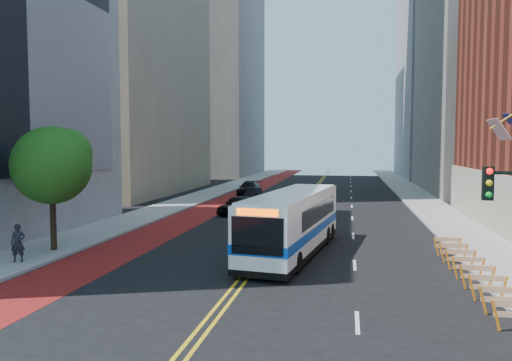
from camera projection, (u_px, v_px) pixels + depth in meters
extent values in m
plane|color=black|center=(230.00, 296.00, 19.24)|extent=(160.00, 160.00, 0.00)
cube|color=gray|center=(184.00, 202.00, 50.85)|extent=(4.00, 140.00, 0.15)
cube|color=gray|center=(430.00, 207.00, 46.47)|extent=(4.00, 140.00, 0.15)
cube|color=maroon|center=(221.00, 203.00, 50.14)|extent=(3.60, 140.00, 0.01)
cube|color=gold|center=(300.00, 205.00, 48.69)|extent=(0.14, 140.00, 0.01)
cube|color=gold|center=(304.00, 205.00, 48.63)|extent=(0.14, 140.00, 0.01)
cube|color=silver|center=(357.00, 322.00, 16.40)|extent=(0.14, 2.20, 0.01)
cube|color=silver|center=(355.00, 265.00, 24.25)|extent=(0.14, 2.20, 0.01)
cube|color=silver|center=(353.00, 236.00, 32.09)|extent=(0.14, 2.20, 0.01)
cube|color=silver|center=(352.00, 218.00, 39.94)|extent=(0.14, 2.20, 0.01)
cube|color=silver|center=(352.00, 206.00, 47.79)|extent=(0.14, 2.20, 0.01)
cube|color=silver|center=(351.00, 198.00, 55.63)|extent=(0.14, 2.20, 0.01)
cube|color=silver|center=(351.00, 191.00, 63.48)|extent=(0.14, 2.20, 0.01)
cube|color=silver|center=(351.00, 186.00, 71.32)|extent=(0.14, 2.20, 0.01)
cube|color=silver|center=(351.00, 182.00, 79.17)|extent=(0.14, 2.20, 0.01)
cube|color=silver|center=(350.00, 179.00, 87.01)|extent=(0.14, 2.20, 0.01)
cube|color=silver|center=(350.00, 176.00, 94.86)|extent=(0.14, 2.20, 0.01)
cube|color=silver|center=(350.00, 174.00, 102.70)|extent=(0.14, 2.20, 0.01)
cube|color=black|center=(484.00, 211.00, 36.19)|extent=(0.35, 2.80, 2.20)
cube|color=#B21419|center=(499.00, 130.00, 24.49)|extent=(0.75, 1.90, 1.05)
cube|color=navy|center=(508.00, 119.00, 24.79)|extent=(0.39, 0.85, 0.52)
cube|color=slate|center=(505.00, 29.00, 60.72)|extent=(18.00, 26.00, 40.00)
cube|color=gray|center=(461.00, 25.00, 89.43)|extent=(20.00, 28.00, 55.00)
cube|color=slate|center=(203.00, 10.00, 97.85)|extent=(20.00, 26.00, 65.00)
cube|color=orange|center=(496.00, 315.00, 15.59)|extent=(0.32, 0.06, 0.99)
cube|color=orange|center=(483.00, 300.00, 17.11)|extent=(0.32, 0.06, 0.99)
cube|color=orange|center=(500.00, 290.00, 16.98)|extent=(1.25, 0.05, 0.22)
cube|color=orange|center=(500.00, 300.00, 17.01)|extent=(1.25, 0.05, 0.18)
cube|color=orange|center=(472.00, 288.00, 18.63)|extent=(0.32, 0.06, 0.99)
cube|color=orange|center=(503.00, 289.00, 18.43)|extent=(0.32, 0.06, 0.99)
cube|color=orange|center=(488.00, 278.00, 18.50)|extent=(1.25, 0.05, 0.22)
cube|color=orange|center=(488.00, 287.00, 18.53)|extent=(1.25, 0.05, 0.18)
cube|color=orange|center=(463.00, 277.00, 20.15)|extent=(0.32, 0.06, 0.99)
cube|color=orange|center=(492.00, 278.00, 19.95)|extent=(0.32, 0.06, 0.99)
cube|color=orange|center=(477.00, 268.00, 20.02)|extent=(1.25, 0.05, 0.22)
cube|color=orange|center=(477.00, 277.00, 20.05)|extent=(1.25, 0.05, 0.18)
cube|color=orange|center=(455.00, 268.00, 21.67)|extent=(0.32, 0.06, 0.99)
cube|color=orange|center=(482.00, 269.00, 21.47)|extent=(0.32, 0.06, 0.99)
cube|color=orange|center=(468.00, 259.00, 21.54)|extent=(1.25, 0.05, 0.22)
cube|color=orange|center=(468.00, 267.00, 21.57)|extent=(1.25, 0.05, 0.18)
cube|color=orange|center=(448.00, 260.00, 23.19)|extent=(0.32, 0.06, 0.99)
cube|color=orange|center=(473.00, 261.00, 22.99)|extent=(0.32, 0.06, 0.99)
cube|color=orange|center=(460.00, 252.00, 23.06)|extent=(1.25, 0.05, 0.22)
cube|color=orange|center=(460.00, 259.00, 23.09)|extent=(1.25, 0.05, 0.18)
cube|color=orange|center=(442.00, 253.00, 24.71)|extent=(0.32, 0.06, 0.99)
cube|color=orange|center=(465.00, 254.00, 24.51)|extent=(0.32, 0.06, 0.99)
cube|color=orange|center=(454.00, 245.00, 24.58)|extent=(1.25, 0.05, 0.22)
cube|color=orange|center=(453.00, 252.00, 24.61)|extent=(1.25, 0.05, 0.18)
cube|color=orange|center=(436.00, 247.00, 26.23)|extent=(0.32, 0.06, 0.99)
cube|color=orange|center=(458.00, 247.00, 26.03)|extent=(0.32, 0.06, 0.99)
cube|color=orange|center=(447.00, 239.00, 26.10)|extent=(1.25, 0.05, 0.22)
cube|color=orange|center=(447.00, 246.00, 26.13)|extent=(1.25, 0.05, 0.18)
cylinder|color=black|center=(53.00, 220.00, 27.07)|extent=(0.32, 0.32, 3.20)
sphere|color=#104C12|center=(52.00, 165.00, 26.86)|extent=(4.20, 4.20, 4.20)
sphere|color=#104C12|center=(66.00, 154.00, 27.10)|extent=(2.80, 2.80, 2.80)
sphere|color=#104C12|center=(40.00, 158.00, 26.63)|extent=(2.40, 2.40, 2.40)
cube|color=black|center=(488.00, 183.00, 13.96)|extent=(0.28, 0.22, 0.95)
sphere|color=red|center=(490.00, 171.00, 13.80)|extent=(0.18, 0.18, 0.18)
sphere|color=yellow|center=(489.00, 183.00, 13.82)|extent=(0.18, 0.18, 0.18)
sphere|color=#0CA526|center=(489.00, 195.00, 13.85)|extent=(0.18, 0.18, 0.18)
cube|color=white|center=(293.00, 221.00, 26.62)|extent=(4.27, 12.34, 2.87)
cube|color=#053CA9|center=(293.00, 229.00, 26.65)|extent=(4.31, 12.38, 0.45)
cube|color=black|center=(296.00, 210.00, 27.35)|extent=(3.82, 8.75, 0.96)
cube|color=black|center=(257.00, 236.00, 20.92)|extent=(2.30, 0.42, 1.61)
cube|color=black|center=(316.00, 201.00, 32.28)|extent=(2.09, 0.39, 1.01)
cube|color=#FF5905|center=(257.00, 212.00, 20.84)|extent=(1.83, 0.33, 0.30)
cube|color=white|center=(293.00, 193.00, 26.52)|extent=(4.05, 11.72, 0.12)
cube|color=black|center=(293.00, 248.00, 26.72)|extent=(4.30, 12.37, 0.30)
cylinder|color=black|center=(248.00, 259.00, 23.43)|extent=(0.44, 1.04, 1.01)
cylinder|color=black|center=(297.00, 262.00, 22.68)|extent=(0.44, 1.04, 1.01)
cylinder|color=black|center=(287.00, 233.00, 30.29)|extent=(0.44, 1.04, 1.01)
cylinder|color=black|center=(326.00, 235.00, 29.54)|extent=(0.44, 1.04, 1.01)
cylinder|color=black|center=(293.00, 229.00, 31.66)|extent=(0.44, 1.04, 1.01)
cylinder|color=black|center=(331.00, 231.00, 30.91)|extent=(0.44, 1.04, 1.01)
imported|color=black|center=(238.00, 205.00, 42.15)|extent=(3.16, 5.02, 1.59)
imported|color=black|center=(253.00, 194.00, 52.74)|extent=(1.57, 4.16, 1.36)
imported|color=black|center=(249.00, 189.00, 58.46)|extent=(2.30, 5.48, 1.58)
imported|color=black|center=(18.00, 243.00, 24.21)|extent=(0.79, 0.65, 1.87)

